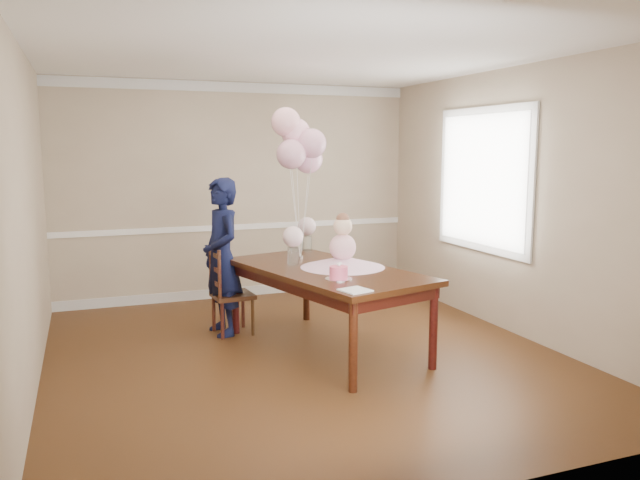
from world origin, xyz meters
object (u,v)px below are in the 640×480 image
Objects in this scene: dining_table_top at (326,271)px; birthday_cake at (339,272)px; woman at (222,257)px; dining_chair_seat at (233,295)px.

birthday_cake reaches higher than dining_table_top.
birthday_cake is 0.10× the size of woman.
dining_chair_seat is at bearing 115.38° from dining_table_top.
dining_chair_seat is (-0.62, 1.34, -0.45)m from birthday_cake.
woman reaches higher than birthday_cake.
woman is (-0.80, 0.86, 0.04)m from dining_table_top.
dining_chair_seat is (-0.70, 0.83, -0.36)m from dining_table_top.
dining_table_top is 1.31× the size of woman.
dining_table_top is at bearing -54.02° from dining_chair_seat.
dining_table_top is 1.17m from woman.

